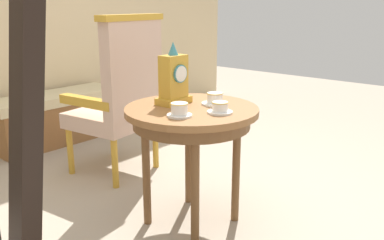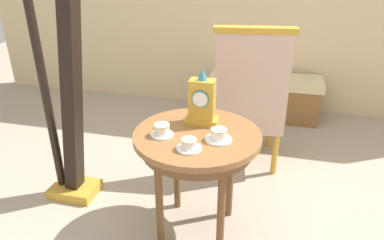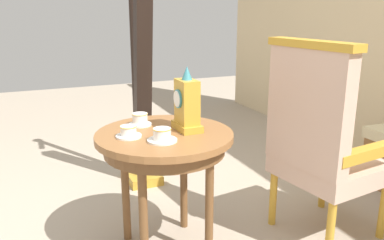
{
  "view_description": "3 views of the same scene",
  "coord_description": "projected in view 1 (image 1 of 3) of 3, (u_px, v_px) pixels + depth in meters",
  "views": [
    {
      "loc": [
        -1.59,
        -1.32,
        1.21
      ],
      "look_at": [
        -0.01,
        0.05,
        0.62
      ],
      "focal_mm": 38.88,
      "sensor_mm": 36.0,
      "label": 1
    },
    {
      "loc": [
        0.41,
        -1.59,
        1.56
      ],
      "look_at": [
        -0.03,
        0.2,
        0.7
      ],
      "focal_mm": 32.67,
      "sensor_mm": 36.0,
      "label": 2
    },
    {
      "loc": [
        1.91,
        -0.56,
        1.3
      ],
      "look_at": [
        0.05,
        0.23,
        0.73
      ],
      "focal_mm": 37.74,
      "sensor_mm": 36.0,
      "label": 3
    }
  ],
  "objects": [
    {
      "name": "harp",
      "position": [
        13.0,
        124.0,
        1.61
      ],
      "size": [
        0.4,
        0.24,
        1.86
      ],
      "color": "gold",
      "rests_on": "ground"
    },
    {
      "name": "armchair",
      "position": [
        122.0,
        94.0,
        2.91
      ],
      "size": [
        0.61,
        0.6,
        1.14
      ],
      "color": "#CCA893",
      "rests_on": "ground"
    },
    {
      "name": "window_bench",
      "position": [
        56.0,
        118.0,
        3.72
      ],
      "size": [
        1.15,
        0.4,
        0.44
      ],
      "color": "beige",
      "rests_on": "ground"
    },
    {
      "name": "teacup_center",
      "position": [
        215.0,
        99.0,
        2.26
      ],
      "size": [
        0.15,
        0.15,
        0.07
      ],
      "color": "white",
      "rests_on": "side_table"
    },
    {
      "name": "mantel_clock",
      "position": [
        174.0,
        79.0,
        2.25
      ],
      "size": [
        0.19,
        0.11,
        0.34
      ],
      "color": "gold",
      "rests_on": "side_table"
    },
    {
      "name": "ground_plane",
      "position": [
        200.0,
        228.0,
        2.31
      ],
      "size": [
        10.0,
        10.0,
        0.0
      ],
      "primitive_type": "plane",
      "color": "tan"
    },
    {
      "name": "teacup_left",
      "position": [
        179.0,
        110.0,
        2.02
      ],
      "size": [
        0.13,
        0.13,
        0.07
      ],
      "color": "white",
      "rests_on": "side_table"
    },
    {
      "name": "teacup_right",
      "position": [
        220.0,
        108.0,
        2.08
      ],
      "size": [
        0.13,
        0.13,
        0.06
      ],
      "color": "white",
      "rests_on": "side_table"
    },
    {
      "name": "side_table",
      "position": [
        191.0,
        122.0,
        2.23
      ],
      "size": [
        0.71,
        0.71,
        0.68
      ],
      "color": "brown",
      "rests_on": "ground"
    }
  ]
}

